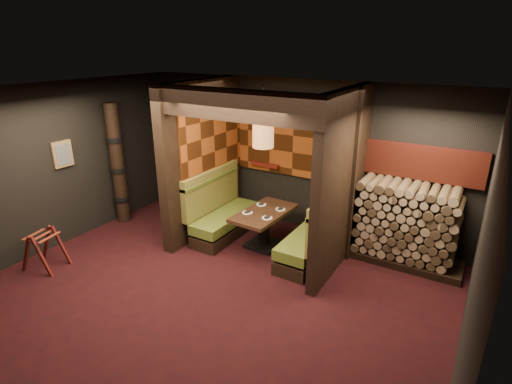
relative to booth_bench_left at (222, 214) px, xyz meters
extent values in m
cube|color=black|center=(0.96, -1.65, -0.41)|extent=(6.50, 5.50, 0.02)
cube|color=black|center=(0.96, -1.65, 2.46)|extent=(6.50, 5.50, 0.02)
cube|color=black|center=(0.96, 1.11, 1.02)|extent=(6.50, 0.02, 2.85)
cube|color=black|center=(-2.30, -1.65, 1.02)|extent=(0.02, 5.50, 2.85)
cube|color=black|center=(4.22, -1.65, 1.02)|extent=(0.02, 5.50, 2.85)
cube|color=black|center=(-0.39, 0.00, 1.02)|extent=(0.20, 2.20, 2.85)
cube|color=black|center=(2.26, 0.05, 1.02)|extent=(0.15, 2.10, 2.85)
cube|color=black|center=(0.94, -0.95, 2.23)|extent=(2.85, 0.18, 0.44)
cube|color=#8D3F14|center=(0.94, 1.06, 1.42)|extent=(2.40, 0.06, 1.55)
cube|color=#8D3F14|center=(-0.27, 0.17, 1.45)|extent=(0.04, 1.85, 1.45)
cube|color=#5C150F|center=(0.36, 1.00, 0.78)|extent=(0.60, 0.12, 0.07)
cube|color=black|center=(0.11, 0.00, -0.29)|extent=(0.55, 1.60, 0.22)
cube|color=#556522|center=(0.11, 0.00, -0.04)|extent=(0.55, 1.60, 0.18)
cube|color=olive|center=(-0.23, 0.00, 0.35)|extent=(0.12, 1.60, 0.78)
cube|color=#556522|center=(-0.23, 0.00, 0.70)|extent=(0.15, 1.60, 0.06)
cube|color=black|center=(1.79, 0.00, -0.29)|extent=(0.55, 1.60, 0.22)
cube|color=#556522|center=(1.79, 0.00, -0.04)|extent=(0.55, 1.60, 0.18)
cube|color=olive|center=(2.12, 0.00, 0.35)|extent=(0.12, 1.60, 0.78)
cube|color=#556522|center=(2.12, 0.00, 0.70)|extent=(0.15, 1.60, 0.06)
cube|color=black|center=(0.93, -0.02, -0.37)|extent=(0.58, 0.58, 0.06)
cylinder|color=black|center=(0.93, -0.02, -0.09)|extent=(0.20, 0.20, 0.62)
cube|color=#3D2316|center=(0.93, -0.02, 0.25)|extent=(0.75, 1.31, 0.06)
cylinder|color=white|center=(0.72, -0.23, 0.28)|extent=(0.18, 0.18, 0.01)
cube|color=black|center=(0.72, -0.23, 0.30)|extent=(0.08, 0.11, 0.02)
cylinder|color=white|center=(1.12, -0.25, 0.28)|extent=(0.18, 0.18, 0.01)
cube|color=black|center=(1.12, -0.25, 0.30)|extent=(0.08, 0.11, 0.02)
cylinder|color=white|center=(0.74, 0.21, 0.28)|extent=(0.18, 0.18, 0.01)
cube|color=black|center=(0.74, 0.21, 0.30)|extent=(0.08, 0.11, 0.02)
cylinder|color=white|center=(1.14, 0.19, 0.28)|extent=(0.18, 0.18, 0.01)
cube|color=black|center=(1.14, 0.19, 0.30)|extent=(0.08, 0.11, 0.02)
cylinder|color=#B0703B|center=(0.93, -0.07, 1.66)|extent=(0.35, 0.35, 0.45)
sphere|color=#FFC672|center=(0.93, -0.07, 1.66)|extent=(0.18, 0.18, 0.18)
cylinder|color=black|center=(0.93, -0.07, 2.17)|extent=(0.02, 0.02, 0.56)
cube|color=olive|center=(-2.26, -1.55, 1.22)|extent=(0.04, 0.36, 0.46)
cube|color=#3F3F3F|center=(-2.23, -1.55, 1.22)|extent=(0.01, 0.27, 0.36)
cube|color=#4C1210|center=(-1.86, -2.70, -0.10)|extent=(0.31, 0.10, 0.69)
cube|color=#4C1210|center=(-1.55, -2.64, -0.10)|extent=(0.31, 0.10, 0.69)
cube|color=#4C1210|center=(-1.95, -2.31, -0.10)|extent=(0.31, 0.10, 0.69)
cube|color=#4C1210|center=(-1.63, -2.24, -0.10)|extent=(0.31, 0.10, 0.69)
cube|color=maroon|center=(-1.90, -2.50, 0.16)|extent=(0.13, 0.42, 0.01)
cube|color=maroon|center=(-1.75, -2.47, 0.16)|extent=(0.13, 0.42, 0.01)
cube|color=maroon|center=(-1.59, -2.44, 0.16)|extent=(0.13, 0.42, 0.01)
cylinder|color=black|center=(-2.09, -0.55, 0.80)|extent=(0.26, 0.26, 2.40)
cylinder|color=black|center=(-2.09, -0.55, 0.10)|extent=(0.31, 0.31, 0.09)
cylinder|color=black|center=(-2.09, -0.55, 0.70)|extent=(0.31, 0.31, 0.09)
cylinder|color=black|center=(-2.09, -0.55, 1.30)|extent=(0.31, 0.31, 0.09)
cube|color=black|center=(3.25, 0.70, -0.34)|extent=(1.73, 0.70, 0.12)
cube|color=brown|center=(3.25, 0.70, 0.34)|extent=(1.73, 0.70, 1.24)
cube|color=maroon|center=(3.25, 1.03, 1.24)|extent=(1.83, 0.10, 0.56)
cube|color=black|center=(2.35, 0.31, 1.02)|extent=(0.08, 0.08, 2.85)
camera|label=1|loc=(4.11, -5.58, 3.04)|focal=28.00mm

